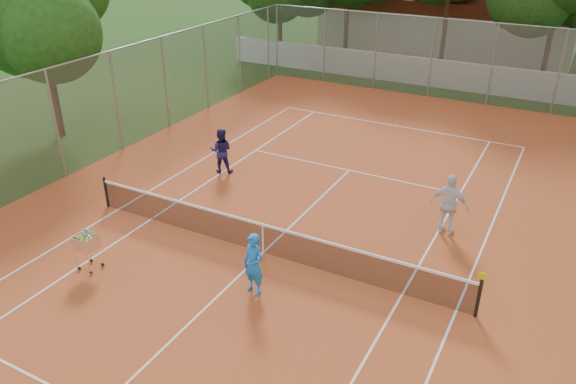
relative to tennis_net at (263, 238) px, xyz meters
The scene contains 11 objects.
ground 0.51m from the tennis_net, ahead, with size 120.00×120.00×0.00m, color #18390F.
court_pad 0.50m from the tennis_net, ahead, with size 18.00×34.00×0.02m, color #B54D23.
court_lines 0.49m from the tennis_net, ahead, with size 10.98×23.78×0.01m, color white.
tennis_net is the anchor object (origin of this frame).
perimeter_fence 1.49m from the tennis_net, ahead, with size 18.00×34.00×4.00m, color slate.
boundary_wall 19.00m from the tennis_net, 90.00° to the left, with size 26.00×0.30×1.50m, color silver.
clubhouse 29.12m from the tennis_net, 93.95° to the left, with size 16.40×9.00×4.40m, color beige.
player_near 1.87m from the tennis_net, 66.69° to the right, with size 0.62×0.41×1.69m, color blue.
player_far_left 5.83m from the tennis_net, 135.63° to the left, with size 0.82×0.64×1.68m, color navy.
player_far_right 5.63m from the tennis_net, 39.58° to the left, with size 1.13×0.47×1.92m, color silver.
ball_hopper 4.75m from the tennis_net, 142.45° to the right, with size 0.55×0.55×1.14m, color silver.
Camera 1 is at (6.99, -11.60, 8.83)m, focal length 35.00 mm.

